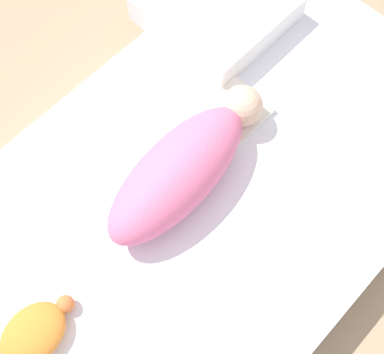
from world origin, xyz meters
name	(u,v)px	position (x,y,z in m)	size (l,w,h in m)	color
ground_plane	(205,203)	(0.00, 0.00, 0.00)	(12.00, 12.00, 0.00)	#9E8466
bed_mattress	(205,194)	(0.00, 0.00, 0.08)	(1.59, 0.96, 0.16)	white
burp_cloth	(227,116)	(0.19, 0.10, 0.17)	(0.22, 0.18, 0.02)	white
swaddled_baby	(184,167)	(-0.03, 0.05, 0.24)	(0.57, 0.22, 0.16)	pink
pillow	(217,8)	(0.43, 0.36, 0.21)	(0.38, 0.39, 0.09)	white
turtle_plush	(35,332)	(-0.57, 0.02, 0.19)	(0.20, 0.13, 0.07)	orange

